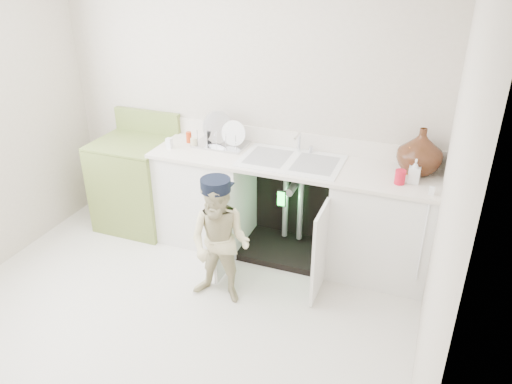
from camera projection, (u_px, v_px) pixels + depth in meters
The scene contains 5 objects.
ground at pixel (170, 320), 3.74m from camera, with size 3.50×3.50×0.00m, color beige.
room_shell at pixel (154, 168), 3.17m from camera, with size 6.00×5.50×1.26m.
counter_run at pixel (295, 205), 4.34m from camera, with size 2.44×1.02×1.27m.
avocado_stove at pixel (137, 182), 4.84m from camera, with size 0.70×0.65×1.09m.
repair_worker at pixel (220, 242), 3.75m from camera, with size 0.61×0.67×1.03m.
Camera 1 is at (1.64, -2.48, 2.55)m, focal length 35.00 mm.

